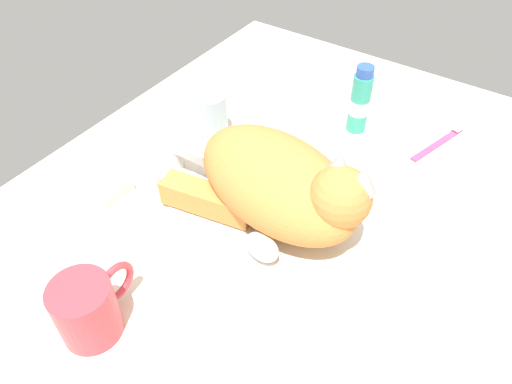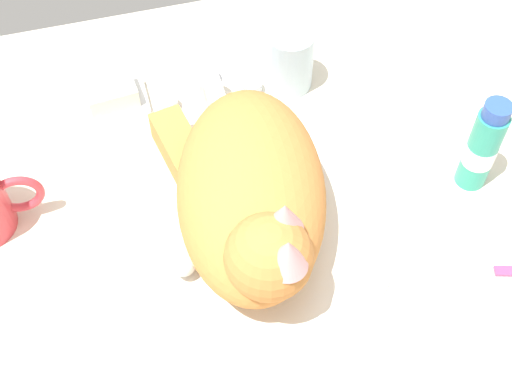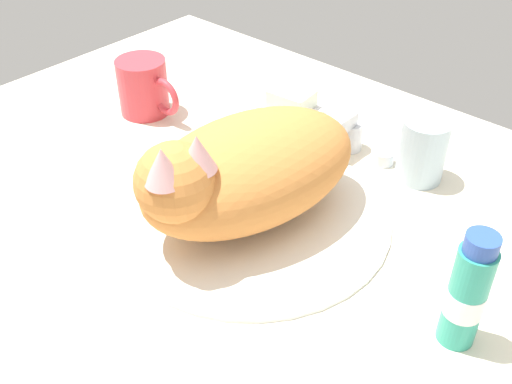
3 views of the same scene
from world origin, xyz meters
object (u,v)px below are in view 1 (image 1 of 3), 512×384
Objects in this scene: rinse_cup at (211,115)px; toothpaste_bottle at (360,101)px; faucet at (178,156)px; soap_bar at (109,192)px; cat at (282,185)px; toothbrush at (441,141)px; coffee_mug at (88,309)px.

toothpaste_bottle is (16.46, -21.62, 1.82)cm from rinse_cup.
toothpaste_bottle is (27.46, -20.26, 3.45)cm from faucet.
rinse_cup is 23.71cm from soap_bar.
rinse_cup reaches higher than soap_bar.
toothpaste_bottle is at bearing -52.72° from rinse_cup.
rinse_cup is at bearing 62.81° from cat.
soap_bar is 59.19cm from toothbrush.
toothpaste_bottle is at bearing -30.71° from soap_bar.
cat is at bearing -18.05° from coffee_mug.
cat is 2.46× the size of toothpaste_bottle.
toothbrush is (21.25, -36.51, -3.78)cm from rinse_cup.
toothpaste_bottle is (40.00, -23.76, 3.59)cm from soap_bar.
soap_bar is 0.48× the size of toothpaste_bottle.
coffee_mug is (-29.22, 9.52, -3.01)cm from cat.
toothbrush is at bearing -23.68° from cat.
cat is 5.08× the size of soap_bar.
cat is 36.30cm from toothbrush.
toothbrush is at bearing -59.80° from rinse_cup.
faucet is 31.75cm from coffee_mug.
toothpaste_bottle reaches higher than rinse_cup.
rinse_cup is 42.41cm from toothbrush.
faucet is 0.44× the size of cat.
cat reaches higher than coffee_mug.
cat is 3.76× the size of rinse_cup.
coffee_mug reaches higher than faucet.
soap_bar is at bearing 174.82° from rinse_cup.
coffee_mug is at bearing 161.95° from cat.
faucet is 13.02cm from soap_bar.
toothpaste_bottle is (27.86, 0.57, -1.23)cm from cat.
toothbrush is (32.65, -14.32, -6.82)cm from cat.
coffee_mug reaches higher than toothbrush.
coffee_mug is at bearing -139.08° from soap_bar.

